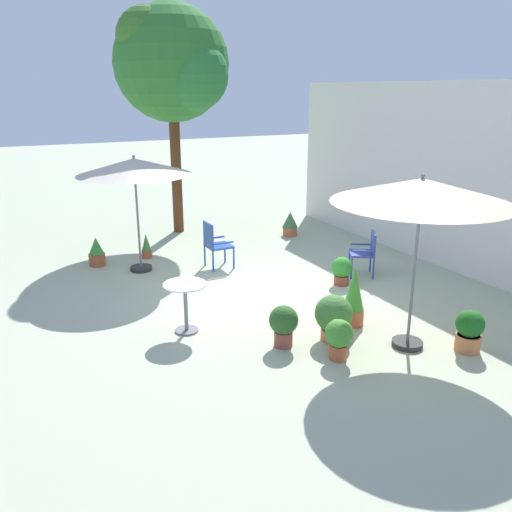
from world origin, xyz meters
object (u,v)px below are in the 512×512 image
(potted_plant_4, at_px, (354,297))
(patio_umbrella_1, at_px, (422,192))
(potted_plant_3, at_px, (146,247))
(shade_tree, at_px, (173,63))
(potted_plant_7, at_px, (339,336))
(cafe_table_0, at_px, (185,299))
(patio_chair_0, at_px, (215,242))
(potted_plant_5, at_px, (342,270))
(potted_plant_0, at_px, (284,323))
(potted_plant_8, at_px, (469,330))
(potted_plant_6, at_px, (97,252))
(potted_plant_2, at_px, (290,223))
(potted_plant_1, at_px, (334,316))
(patio_chair_1, at_px, (366,250))
(patio_umbrella_0, at_px, (134,168))

(potted_plant_4, bearing_deg, patio_umbrella_1, 14.79)
(potted_plant_3, bearing_deg, shade_tree, 141.98)
(shade_tree, height_order, potted_plant_3, shade_tree)
(potted_plant_7, bearing_deg, patio_umbrella_1, 82.68)
(cafe_table_0, bearing_deg, patio_umbrella_1, 54.33)
(patio_chair_0, distance_m, potted_plant_5, 2.67)
(patio_umbrella_1, bearing_deg, patio_chair_0, -166.37)
(potted_plant_0, relative_size, potted_plant_8, 1.01)
(potted_plant_7, distance_m, potted_plant_8, 1.89)
(potted_plant_6, relative_size, potted_plant_7, 1.06)
(potted_plant_6, distance_m, potted_plant_7, 6.03)
(shade_tree, xyz_separation_m, potted_plant_4, (6.67, 0.50, -3.67))
(potted_plant_2, xyz_separation_m, potted_plant_5, (3.50, -0.94, -0.02))
(patio_chair_0, relative_size, potted_plant_6, 1.59)
(patio_umbrella_1, xyz_separation_m, potted_plant_5, (-2.52, 0.65, -1.95))
(potted_plant_3, bearing_deg, potted_plant_1, 14.45)
(potted_plant_5, bearing_deg, potted_plant_2, 164.99)
(patio_chair_1, bearing_deg, potted_plant_8, -12.40)
(potted_plant_8, bearing_deg, potted_plant_5, -179.72)
(cafe_table_0, relative_size, potted_plant_8, 1.28)
(patio_chair_1, distance_m, potted_plant_0, 3.52)
(potted_plant_3, relative_size, potted_plant_5, 1.01)
(shade_tree, xyz_separation_m, potted_plant_3, (1.82, -1.42, -3.87))
(potted_plant_4, bearing_deg, potted_plant_8, 32.15)
(patio_chair_1, relative_size, potted_plant_7, 1.54)
(cafe_table_0, distance_m, potted_plant_5, 3.38)
(patio_chair_0, xyz_separation_m, potted_plant_5, (2.01, 1.74, -0.25))
(potted_plant_4, bearing_deg, patio_chair_0, -166.69)
(shade_tree, xyz_separation_m, potted_plant_5, (5.12, 1.40, -3.83))
(potted_plant_5, relative_size, potted_plant_7, 0.94)
(patio_umbrella_1, distance_m, potted_plant_6, 6.92)
(patio_chair_1, relative_size, potted_plant_2, 1.47)
(potted_plant_6, bearing_deg, patio_chair_0, 59.46)
(patio_chair_0, height_order, potted_plant_6, patio_chair_0)
(potted_plant_3, bearing_deg, potted_plant_4, 21.54)
(shade_tree, bearing_deg, potted_plant_2, 55.25)
(potted_plant_1, relative_size, potted_plant_3, 1.28)
(potted_plant_0, relative_size, potted_plant_4, 0.64)
(patio_umbrella_1, xyz_separation_m, potted_plant_4, (-0.97, -0.26, -1.79))
(patio_umbrella_1, relative_size, potted_plant_5, 4.60)
(patio_umbrella_0, relative_size, potted_plant_0, 3.79)
(shade_tree, height_order, potted_plant_8, shade_tree)
(potted_plant_0, bearing_deg, patio_chair_1, 122.69)
(potted_plant_6, bearing_deg, patio_umbrella_0, 45.30)
(shade_tree, xyz_separation_m, cafe_table_0, (5.72, -1.92, -3.60))
(potted_plant_4, bearing_deg, potted_plant_1, -62.73)
(shade_tree, relative_size, patio_chair_0, 5.66)
(potted_plant_6, bearing_deg, potted_plant_1, 25.09)
(patio_umbrella_1, bearing_deg, potted_plant_2, 165.24)
(cafe_table_0, xyz_separation_m, potted_plant_2, (-4.10, 4.26, -0.22))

